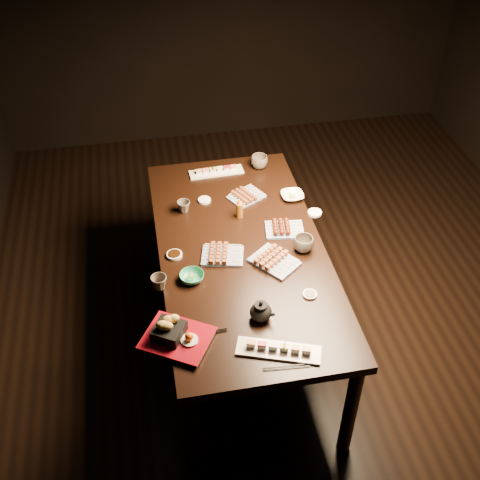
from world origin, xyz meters
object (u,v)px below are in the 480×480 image
sushi_platter_far (216,170)px  tempura_tray (177,333)px  yakitori_plate_center (222,253)px  teacup_near_left (159,283)px  edamame_bowl_green (192,277)px  edamame_bowl_cream (292,196)px  yakitori_plate_left (246,194)px  teacup_far_right (259,162)px  dining_table (242,296)px  yakitori_plate_right (274,259)px  teacup_mid_right (304,244)px  sushi_platter_near (279,348)px  teapot (261,310)px  teacup_far_left (184,207)px  condiment_bottle (239,208)px

sushi_platter_far → tempura_tray: 1.39m
yakitori_plate_center → teacup_near_left: size_ratio=2.70×
edamame_bowl_green → edamame_bowl_cream: 0.90m
yakitori_plate_left → teacup_far_right: 0.34m
edamame_bowl_cream → teacup_near_left: size_ratio=1.65×
dining_table → yakitori_plate_right: size_ratio=7.55×
teacup_near_left → teacup_mid_right: size_ratio=0.75×
dining_table → edamame_bowl_cream: edamame_bowl_cream is taller
dining_table → yakitori_plate_center: (-0.11, -0.05, 0.40)m
yakitori_plate_right → teacup_far_right: teacup_far_right is taller
sushi_platter_near → teacup_far_right: (0.23, 1.49, 0.02)m
yakitori_plate_left → teacup_mid_right: 0.57m
yakitori_plate_center → tempura_tray: bearing=-106.3°
dining_table → teacup_near_left: size_ratio=22.03×
yakitori_plate_left → edamame_bowl_cream: bearing=-39.8°
edamame_bowl_green → teacup_near_left: 0.17m
sushi_platter_near → yakitori_plate_right: size_ratio=1.62×
sushi_platter_near → teapot: size_ratio=3.03×
yakitori_plate_left → tempura_tray: (-0.53, -1.04, 0.03)m
sushi_platter_far → yakitori_plate_left: yakitori_plate_left is taller
dining_table → yakitori_plate_right: yakitori_plate_right is taller
sushi_platter_near → teacup_far_left: 1.16m
yakitori_plate_left → edamame_bowl_cream: yakitori_plate_left is taller
sushi_platter_near → yakitori_plate_right: (0.12, 0.59, 0.01)m
sushi_platter_near → edamame_bowl_green: size_ratio=3.06×
dining_table → teacup_far_right: 0.91m
edamame_bowl_green → condiment_bottle: (0.34, 0.47, 0.04)m
dining_table → tempura_tray: size_ratio=5.88×
yakitori_plate_right → yakitori_plate_left: size_ratio=1.18×
edamame_bowl_green → yakitori_plate_center: bearing=38.2°
yakitori_plate_left → teacup_mid_right: teacup_mid_right is taller
yakitori_plate_right → edamame_bowl_cream: size_ratio=1.77×
teapot → teacup_mid_right: bearing=90.6°
yakitori_plate_right → teacup_near_left: bearing=-121.4°
yakitori_plate_right → teacup_near_left: teacup_near_left is taller
sushi_platter_near → tempura_tray: size_ratio=1.26×
teacup_near_left → yakitori_plate_center: bearing=26.2°
edamame_bowl_cream → tempura_tray: size_ratio=0.44×
teacup_far_left → yakitori_plate_center: bearing=-70.0°
yakitori_plate_center → edamame_bowl_green: size_ratio=1.75×
teacup_near_left → teapot: (0.46, -0.29, 0.02)m
sushi_platter_near → teacup_far_left: (-0.30, 1.12, 0.01)m
yakitori_plate_right → teacup_mid_right: (0.18, 0.07, 0.01)m
yakitori_plate_right → tempura_tray: size_ratio=0.78×
dining_table → sushi_platter_near: 0.83m
sushi_platter_far → condiment_bottle: (0.06, -0.47, 0.04)m
yakitori_plate_left → teapot: teapot is taller
sushi_platter_near → teacup_mid_right: bearing=85.3°
tempura_tray → teacup_far_left: 0.98m
yakitori_plate_left → yakitori_plate_right: bearing=-115.2°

